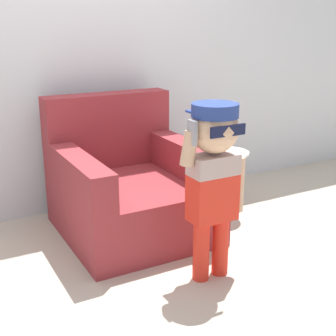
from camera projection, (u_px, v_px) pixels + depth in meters
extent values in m
plane|color=#BCB29E|center=(105.00, 242.00, 3.20)|extent=(10.00, 10.00, 0.00)
cube|color=silver|center=(62.00, 42.00, 3.41)|extent=(10.00, 0.05, 2.60)
cube|color=maroon|center=(133.00, 207.00, 3.30)|extent=(0.95, 1.03, 0.39)
cube|color=maroon|center=(108.00, 130.00, 3.51)|extent=(0.95, 0.19, 0.55)
cube|color=maroon|center=(81.00, 177.00, 2.94)|extent=(0.16, 0.85, 0.24)
cube|color=maroon|center=(188.00, 160.00, 3.30)|extent=(0.16, 0.85, 0.24)
cylinder|color=red|center=(201.00, 250.00, 2.69)|extent=(0.10, 0.10, 0.36)
cylinder|color=red|center=(220.00, 245.00, 2.75)|extent=(0.10, 0.10, 0.36)
cube|color=red|center=(212.00, 197.00, 2.63)|extent=(0.27, 0.15, 0.27)
cube|color=#B29993|center=(213.00, 165.00, 2.57)|extent=(0.27, 0.15, 0.12)
sphere|color=tan|center=(214.00, 129.00, 2.51)|extent=(0.27, 0.27, 0.27)
cylinder|color=navy|center=(215.00, 110.00, 2.48)|extent=(0.26, 0.26, 0.07)
cube|color=navy|center=(203.00, 112.00, 2.59)|extent=(0.15, 0.12, 0.01)
cube|color=#0F1433|center=(228.00, 131.00, 2.40)|extent=(0.21, 0.01, 0.06)
cylinder|color=tan|center=(238.00, 184.00, 2.69)|extent=(0.08, 0.08, 0.33)
cylinder|color=tan|center=(189.00, 149.00, 2.46)|extent=(0.11, 0.08, 0.20)
cube|color=gray|center=(192.00, 133.00, 2.42)|extent=(0.02, 0.07, 0.13)
cylinder|color=white|center=(226.00, 213.00, 3.66)|extent=(0.20, 0.20, 0.02)
cylinder|color=white|center=(227.00, 185.00, 3.59)|extent=(0.06, 0.06, 0.49)
cylinder|color=white|center=(229.00, 153.00, 3.51)|extent=(0.32, 0.32, 0.02)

